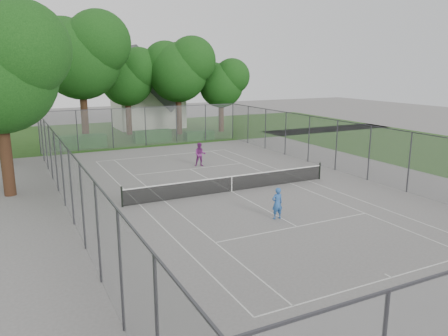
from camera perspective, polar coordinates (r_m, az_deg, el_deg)
name	(u,v)px	position (r m, az deg, el deg)	size (l,w,h in m)	color
ground	(232,192)	(25.41, 1.01, -3.09)	(120.00, 120.00, 0.00)	slate
grass_far	(122,133)	(49.45, -13.13, 4.52)	(60.00, 20.00, 0.00)	#1F4212
court_markings	(232,191)	(25.41, 1.01, -3.08)	(11.03, 23.83, 0.01)	silver
tennis_net	(232,183)	(25.27, 1.02, -1.98)	(12.87, 0.10, 1.10)	black
perimeter_fence	(232,161)	(24.96, 1.03, 0.90)	(18.08, 34.08, 3.52)	#38383D
tree_far_left	(81,52)	(43.27, -18.13, 14.15)	(8.45, 7.72, 12.15)	#321D12
tree_far_midleft	(128,75)	(47.49, -12.48, 11.78)	(6.32, 5.77, 9.08)	#321D12
tree_far_midright	(179,67)	(46.82, -5.92, 12.94)	(7.10, 6.48, 10.20)	#321D12
tree_far_right	(222,82)	(48.59, -0.28, 11.21)	(5.56, 5.08, 8.00)	#321D12
hedge_left	(80,142)	(41.00, -18.30, 3.29)	(4.53, 1.36, 1.13)	#194C18
hedge_mid	(152,136)	(42.71, -9.33, 4.15)	(3.60, 1.03, 1.13)	#194C18
hedge_right	(199,136)	(43.35, -3.30, 4.26)	(2.92, 1.07, 0.88)	#194C18
house	(147,95)	(53.05, -9.97, 9.36)	(7.59, 5.88, 9.44)	beige
girl_player	(277,203)	(20.89, 6.96, -4.60)	(0.56, 0.37, 1.54)	#2C5EA7
woman_player	(200,154)	(31.75, -3.14, 1.78)	(0.84, 0.66, 1.73)	#7F2A7A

